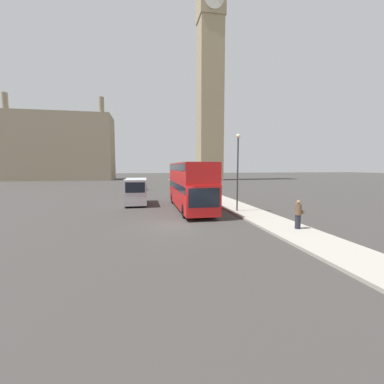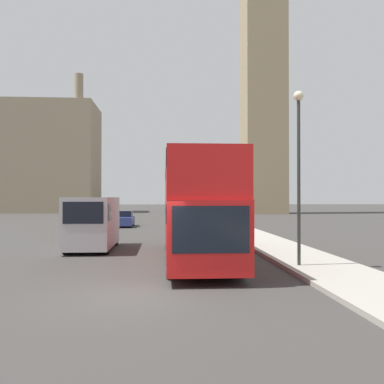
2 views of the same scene
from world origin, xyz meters
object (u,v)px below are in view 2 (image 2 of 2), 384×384
Objects in this scene: clock_tower at (263,24)px; red_double_decker_bus at (196,204)px; parked_sedan at (123,219)px; street_lamp at (299,152)px; white_van at (93,222)px.

red_double_decker_bus is (-14.99, -51.20, -28.80)m from clock_tower.
clock_tower is 47.48m from parked_sedan.
street_lamp is 25.14m from parked_sedan.
clock_tower is at bearing 78.01° from street_lamp.
red_double_decker_bus is 2.16× the size of white_van.
clock_tower is at bearing 67.28° from white_van.
street_lamp is at bearing -69.77° from parked_sedan.
white_van is at bearing -112.72° from clock_tower.
clock_tower is 9.57× the size of street_lamp.
red_double_decker_bus reaches higher than parked_sedan.
white_van is (-4.87, 3.77, -0.94)m from red_double_decker_bus.
clock_tower is 61.17m from street_lamp.
white_van is 0.84× the size of street_lamp.
parked_sedan is (-0.15, 17.02, -0.74)m from white_van.
clock_tower is at bearing 73.68° from red_double_decker_bus.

